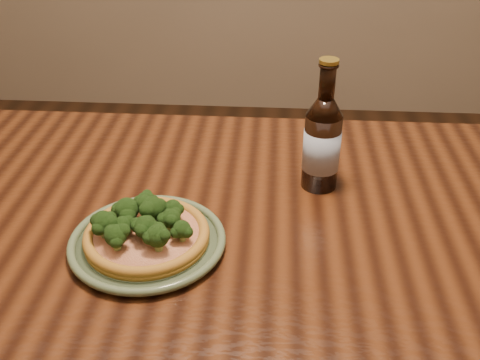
# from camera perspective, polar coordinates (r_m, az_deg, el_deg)

# --- Properties ---
(table) EXTENTS (1.60, 0.90, 0.75)m
(table) POSITION_cam_1_polar(r_m,az_deg,el_deg) (1.01, 1.76, -9.59)
(table) COLOR #44200E
(table) RESTS_ON ground
(plate) EXTENTS (0.26, 0.26, 0.02)m
(plate) POSITION_cam_1_polar(r_m,az_deg,el_deg) (0.93, -9.38, -6.20)
(plate) COLOR #536546
(plate) RESTS_ON table
(pizza) EXTENTS (0.20, 0.20, 0.07)m
(pizza) POSITION_cam_1_polar(r_m,az_deg,el_deg) (0.92, -9.57, -5.16)
(pizza) COLOR #AB7726
(pizza) RESTS_ON plate
(beer_bottle) EXTENTS (0.07, 0.07, 0.25)m
(beer_bottle) POSITION_cam_1_polar(r_m,az_deg,el_deg) (1.04, 8.34, 3.83)
(beer_bottle) COLOR black
(beer_bottle) RESTS_ON table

